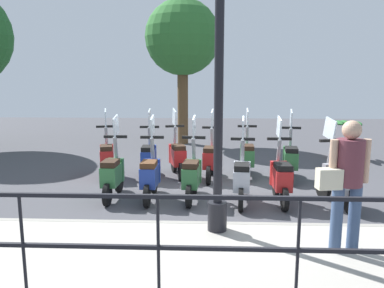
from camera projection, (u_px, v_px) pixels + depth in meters
ground_plane at (216, 190)px, 7.56m from camera, size 28.00×28.00×0.00m
promenade_walkway at (222, 261)px, 4.44m from camera, size 2.20×20.00×0.15m
fence_railing at (228, 231)px, 3.27m from camera, size 0.04×16.03×1.07m
lamp_post_near at (219, 96)px, 4.86m from camera, size 0.26×0.90×4.16m
pedestrian_with_bag at (347, 177)px, 4.39m from camera, size 0.36×0.64×1.59m
tree_distant at (183, 39)px, 12.40m from camera, size 2.50×2.50×4.82m
potted_palm at (347, 143)px, 10.45m from camera, size 1.06×0.66×1.05m
scooter_near_0 at (338, 180)px, 6.50m from camera, size 1.21×0.53×1.54m
scooter_near_1 at (281, 177)px, 6.67m from camera, size 1.23×0.44×1.54m
scooter_near_2 at (242, 177)px, 6.65m from camera, size 1.23×0.44×1.54m
scooter_near_3 at (192, 175)px, 6.83m from camera, size 1.23×0.44×1.54m
scooter_near_4 at (150, 174)px, 6.85m from camera, size 1.23×0.44×1.54m
scooter_near_5 at (113, 173)px, 6.92m from camera, size 1.23×0.44×1.54m
scooter_far_0 at (290, 159)px, 8.21m from camera, size 1.23×0.45×1.54m
scooter_far_1 at (247, 156)px, 8.50m from camera, size 1.23×0.44×1.54m
scooter_far_2 at (211, 158)px, 8.25m from camera, size 1.23×0.44×1.54m
scooter_far_3 at (177, 156)px, 8.51m from camera, size 1.21×0.53×1.54m
scooter_far_4 at (149, 157)px, 8.36m from camera, size 1.23×0.44×1.54m
scooter_far_5 at (107, 156)px, 8.45m from camera, size 1.21×0.52×1.54m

